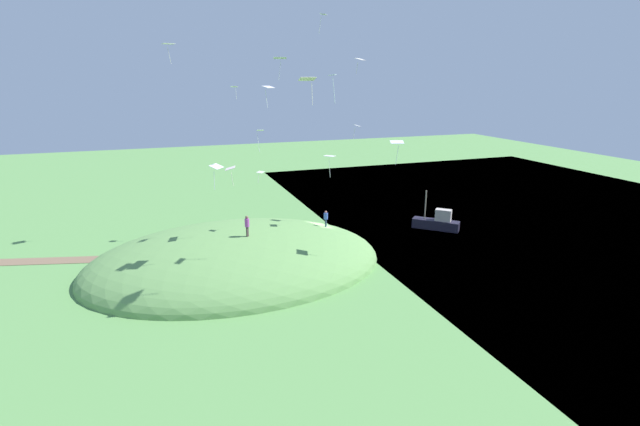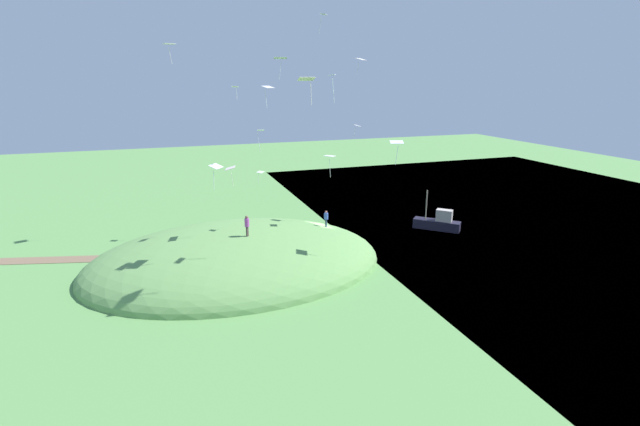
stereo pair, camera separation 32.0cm
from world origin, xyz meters
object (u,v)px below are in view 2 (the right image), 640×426
at_px(kite_8, 323,16).
at_px(kite_6, 260,173).
at_px(person_near_shore, 247,223).
at_px(person_on_hilltop, 326,217).
at_px(kite_4, 169,45).
at_px(kite_7, 268,88).
at_px(kite_1, 307,80).
at_px(kite_2, 260,132).
at_px(kite_0, 230,169).
at_px(kite_13, 397,143).
at_px(kite_9, 332,78).
at_px(kite_14, 235,88).
at_px(boat_on_lake, 438,223).
at_px(kite_10, 280,59).
at_px(kite_11, 361,60).
at_px(kite_5, 330,157).
at_px(kite_12, 357,126).
at_px(kite_3, 216,167).

bearing_deg(kite_8, kite_6, -11.06).
bearing_deg(person_near_shore, person_on_hilltop, -21.55).
relative_size(person_on_hilltop, kite_4, 0.85).
relative_size(person_on_hilltop, kite_7, 1.00).
relative_size(kite_7, kite_8, 1.03).
relative_size(kite_1, kite_2, 0.83).
bearing_deg(person_on_hilltop, kite_0, -41.20).
relative_size(kite_6, kite_7, 0.65).
relative_size(person_near_shore, kite_6, 1.77).
bearing_deg(kite_13, kite_9, -1.48).
distance_m(kite_4, kite_13, 24.67).
height_order(kite_4, kite_7, kite_4).
xyz_separation_m(person_on_hilltop, kite_4, (12.90, -9.14, 16.08)).
xyz_separation_m(kite_0, kite_9, (-6.85, 5.90, 7.32)).
height_order(kite_1, kite_14, kite_1).
relative_size(boat_on_lake, person_on_hilltop, 2.85).
distance_m(boat_on_lake, kite_9, 24.50).
relative_size(person_on_hilltop, kite_10, 0.79).
height_order(boat_on_lake, kite_8, kite_8).
height_order(kite_4, kite_14, kite_4).
xyz_separation_m(kite_1, kite_11, (-10.74, -15.51, 2.02)).
xyz_separation_m(kite_2, kite_5, (-5.85, 4.10, -2.14)).
bearing_deg(kite_14, kite_13, 124.65).
bearing_deg(kite_2, kite_1, 90.04).
relative_size(kite_9, kite_10, 1.01).
height_order(kite_0, kite_14, kite_14).
relative_size(kite_4, kite_12, 1.44).
bearing_deg(kite_11, kite_8, 47.78).
height_order(kite_9, kite_11, kite_11).
relative_size(kite_2, kite_13, 1.15).
bearing_deg(kite_5, person_near_shore, 22.88).
bearing_deg(kite_14, person_near_shore, 83.44).
xyz_separation_m(kite_4, kite_12, (-15.23, 10.88, -7.31)).
bearing_deg(person_on_hilltop, boat_on_lake, 135.40).
distance_m(kite_5, kite_10, 10.13).
bearing_deg(kite_6, person_near_shore, 45.68).
xyz_separation_m(kite_7, kite_10, (-3.37, -9.16, 2.45)).
distance_m(kite_3, kite_13, 14.18).
bearing_deg(kite_2, kite_13, 122.39).
xyz_separation_m(kite_6, kite_13, (-9.64, 6.77, 3.01)).
distance_m(kite_2, kite_12, 10.18).
bearing_deg(boat_on_lake, person_on_hilltop, -128.57).
bearing_deg(kite_10, kite_14, -47.56).
height_order(kite_4, kite_12, kite_4).
bearing_deg(kite_9, kite_7, -18.21).
distance_m(person_on_hilltop, kite_7, 15.30).
relative_size(person_near_shore, kite_8, 1.18).
bearing_deg(kite_7, person_near_shore, -68.07).
distance_m(boat_on_lake, kite_2, 22.02).
height_order(kite_5, kite_9, kite_9).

